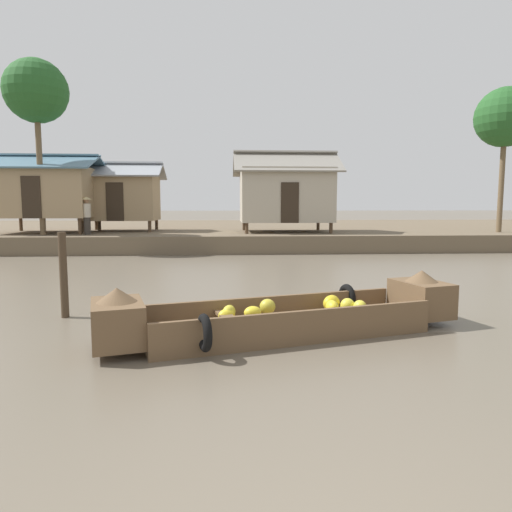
{
  "coord_description": "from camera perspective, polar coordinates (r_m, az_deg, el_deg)",
  "views": [
    {
      "loc": [
        -0.73,
        -1.34,
        2.07
      ],
      "look_at": [
        -0.14,
        7.63,
        1.07
      ],
      "focal_mm": 32.38,
      "sensor_mm": 36.0,
      "label": 1
    }
  ],
  "objects": [
    {
      "name": "vendor_person",
      "position": [
        21.5,
        -20.17,
        4.97
      ],
      "size": [
        0.44,
        0.44,
        1.66
      ],
      "color": "#332D28",
      "rests_on": "riverbank_strip"
    },
    {
      "name": "palm_tree_near",
      "position": [
        25.17,
        28.42,
        14.76
      ],
      "size": [
        2.73,
        2.73,
        6.71
      ],
      "color": "brown",
      "rests_on": "riverbank_strip"
    },
    {
      "name": "mooring_post",
      "position": [
        9.13,
        -22.69,
        -2.19
      ],
      "size": [
        0.14,
        0.14,
        1.58
      ],
      "primitive_type": "cylinder",
      "color": "#423323",
      "rests_on": "ground"
    },
    {
      "name": "riverbank_strip",
      "position": [
        29.01,
        -2.31,
        3.03
      ],
      "size": [
        160.0,
        20.0,
        0.76
      ],
      "primitive_type": "cube",
      "color": "brown",
      "rests_on": "ground"
    },
    {
      "name": "palm_tree_far",
      "position": [
        22.54,
        -25.53,
        17.79
      ],
      "size": [
        2.64,
        2.64,
        7.38
      ],
      "color": "brown",
      "rests_on": "riverbank_strip"
    },
    {
      "name": "ground_plane",
      "position": [
        11.55,
        -0.08,
        -3.95
      ],
      "size": [
        300.0,
        300.0,
        0.0
      ],
      "primitive_type": "plane",
      "color": "#665B4C"
    },
    {
      "name": "stilt_house_mid_left",
      "position": [
        23.97,
        -16.35,
        7.12
      ],
      "size": [
        4.2,
        3.09,
        3.41
      ],
      "color": "#4C3826",
      "rests_on": "riverbank_strip"
    },
    {
      "name": "stilt_house_left",
      "position": [
        23.67,
        -24.43,
        7.28
      ],
      "size": [
        4.94,
        4.01,
        3.62
      ],
      "color": "#4C3826",
      "rests_on": "riverbank_strip"
    },
    {
      "name": "stilt_house_mid_right",
      "position": [
        22.36,
        3.62,
        7.65
      ],
      "size": [
        4.94,
        3.82,
        3.85
      ],
      "color": "#4C3826",
      "rests_on": "riverbank_strip"
    },
    {
      "name": "banana_boat",
      "position": [
        7.42,
        3.92,
        -7.33
      ],
      "size": [
        5.92,
        2.68,
        0.92
      ],
      "color": "brown",
      "rests_on": "ground"
    }
  ]
}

